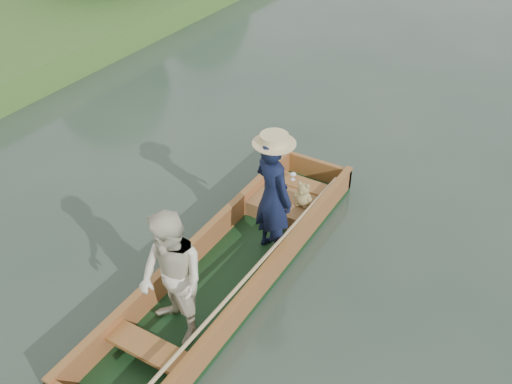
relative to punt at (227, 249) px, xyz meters
The scene contains 2 objects.
ground 0.61m from the punt, 107.86° to the left, with size 120.00×120.00×0.00m, color #283D30.
punt is the anchor object (origin of this frame).
Camera 1 is at (2.96, -4.37, 5.08)m, focal length 40.00 mm.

